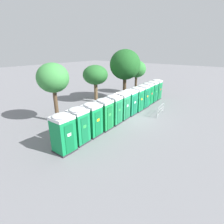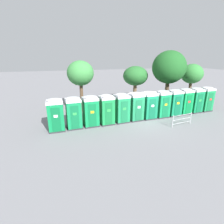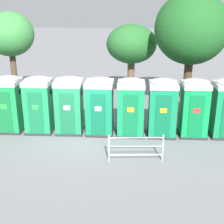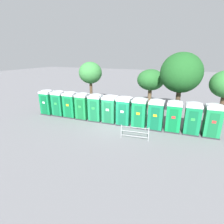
{
  "view_description": "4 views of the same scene",
  "coord_description": "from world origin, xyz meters",
  "px_view_note": "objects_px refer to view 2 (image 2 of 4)",
  "views": [
    {
      "loc": [
        -13.44,
        -8.2,
        6.25
      ],
      "look_at": [
        -2.32,
        0.4,
        1.11
      ],
      "focal_mm": 28.0,
      "sensor_mm": 36.0,
      "label": 1
    },
    {
      "loc": [
        -7.33,
        -13.22,
        5.6
      ],
      "look_at": [
        -2.97,
        0.37,
        0.99
      ],
      "focal_mm": 28.0,
      "sensor_mm": 36.0,
      "label": 2
    },
    {
      "loc": [
        2.6,
        -12.48,
        5.63
      ],
      "look_at": [
        1.21,
        0.53,
        1.0
      ],
      "focal_mm": 50.0,
      "sensor_mm": 36.0,
      "label": 3
    },
    {
      "loc": [
        5.37,
        -13.35,
        5.94
      ],
      "look_at": [
        -0.47,
        0.46,
        1.0
      ],
      "focal_mm": 28.0,
      "sensor_mm": 36.0,
      "label": 4
    }
  ],
  "objects_px": {
    "portapotty_2": "(91,111)",
    "portapotty_8": "(174,102)",
    "portapotty_6": "(149,105)",
    "street_tree_0": "(192,74)",
    "portapotty_0": "(56,115)",
    "street_tree_3": "(80,74)",
    "portapotty_9": "(185,101)",
    "portapotty_11": "(206,99)",
    "event_barrier": "(182,119)",
    "portapotty_3": "(107,109)",
    "street_tree_2": "(135,76)",
    "portapotty_7": "(162,104)",
    "portapotty_10": "(196,100)",
    "street_tree_1": "(169,68)",
    "portapotty_5": "(136,106)",
    "portapotty_4": "(122,108)",
    "portapotty_1": "(74,113)"
  },
  "relations": [
    {
      "from": "portapotty_2",
      "to": "portapotty_8",
      "type": "bearing_deg",
      "value": 1.49
    },
    {
      "from": "portapotty_0",
      "to": "street_tree_3",
      "type": "relative_size",
      "value": 0.49
    },
    {
      "from": "portapotty_7",
      "to": "street_tree_3",
      "type": "xyz_separation_m",
      "value": [
        -6.97,
        4.08,
        2.61
      ]
    },
    {
      "from": "portapotty_8",
      "to": "street_tree_1",
      "type": "bearing_deg",
      "value": 66.92
    },
    {
      "from": "portapotty_5",
      "to": "portapotty_6",
      "type": "relative_size",
      "value": 1.0
    },
    {
      "from": "portapotty_0",
      "to": "portapotty_6",
      "type": "relative_size",
      "value": 1.0
    },
    {
      "from": "street_tree_1",
      "to": "street_tree_3",
      "type": "xyz_separation_m",
      "value": [
        -9.78,
        0.65,
        -0.45
      ]
    },
    {
      "from": "portapotty_3",
      "to": "street_tree_1",
      "type": "height_order",
      "value": "street_tree_1"
    },
    {
      "from": "event_barrier",
      "to": "street_tree_0",
      "type": "bearing_deg",
      "value": 46.24
    },
    {
      "from": "portapotty_8",
      "to": "portapotty_9",
      "type": "distance_m",
      "value": 1.38
    },
    {
      "from": "street_tree_2",
      "to": "portapotty_9",
      "type": "bearing_deg",
      "value": -60.58
    },
    {
      "from": "portapotty_9",
      "to": "portapotty_11",
      "type": "xyz_separation_m",
      "value": [
        2.75,
        0.12,
        -0.0
      ]
    },
    {
      "from": "portapotty_10",
      "to": "street_tree_1",
      "type": "height_order",
      "value": "street_tree_1"
    },
    {
      "from": "portapotty_8",
      "to": "street_tree_1",
      "type": "xyz_separation_m",
      "value": [
        1.44,
        3.38,
        3.06
      ]
    },
    {
      "from": "portapotty_6",
      "to": "street_tree_0",
      "type": "xyz_separation_m",
      "value": [
        7.91,
        3.97,
        2.18
      ]
    },
    {
      "from": "portapotty_2",
      "to": "portapotty_10",
      "type": "relative_size",
      "value": 1.0
    },
    {
      "from": "portapotty_5",
      "to": "event_barrier",
      "type": "distance_m",
      "value": 4.04
    },
    {
      "from": "portapotty_10",
      "to": "street_tree_2",
      "type": "height_order",
      "value": "street_tree_2"
    },
    {
      "from": "portapotty_5",
      "to": "street_tree_0",
      "type": "distance_m",
      "value": 10.34
    },
    {
      "from": "portapotty_7",
      "to": "street_tree_0",
      "type": "distance_m",
      "value": 7.94
    },
    {
      "from": "portapotty_2",
      "to": "portapotty_8",
      "type": "relative_size",
      "value": 1.0
    },
    {
      "from": "portapotty_1",
      "to": "portapotty_8",
      "type": "height_order",
      "value": "same"
    },
    {
      "from": "street_tree_3",
      "to": "portapotty_2",
      "type": "bearing_deg",
      "value": -88.83
    },
    {
      "from": "portapotty_11",
      "to": "event_barrier",
      "type": "bearing_deg",
      "value": -151.21
    },
    {
      "from": "portapotty_9",
      "to": "portapotty_10",
      "type": "bearing_deg",
      "value": 2.83
    },
    {
      "from": "street_tree_0",
      "to": "street_tree_3",
      "type": "height_order",
      "value": "street_tree_3"
    },
    {
      "from": "portapotty_7",
      "to": "portapotty_1",
      "type": "bearing_deg",
      "value": -178.57
    },
    {
      "from": "portapotty_3",
      "to": "portapotty_10",
      "type": "bearing_deg",
      "value": 2.41
    },
    {
      "from": "portapotty_1",
      "to": "event_barrier",
      "type": "height_order",
      "value": "portapotty_1"
    },
    {
      "from": "portapotty_9",
      "to": "portapotty_11",
      "type": "height_order",
      "value": "same"
    },
    {
      "from": "portapotty_7",
      "to": "event_barrier",
      "type": "height_order",
      "value": "portapotty_7"
    },
    {
      "from": "portapotty_2",
      "to": "portapotty_8",
      "type": "distance_m",
      "value": 8.26
    },
    {
      "from": "portapotty_3",
      "to": "street_tree_3",
      "type": "xyz_separation_m",
      "value": [
        -1.46,
        4.24,
        2.61
      ]
    },
    {
      "from": "portapotty_3",
      "to": "street_tree_2",
      "type": "xyz_separation_m",
      "value": [
        5.23,
        5.69,
        1.98
      ]
    },
    {
      "from": "portapotty_2",
      "to": "event_barrier",
      "type": "xyz_separation_m",
      "value": [
        7.21,
        -2.37,
        -0.72
      ]
    },
    {
      "from": "portapotty_4",
      "to": "street_tree_0",
      "type": "relative_size",
      "value": 0.54
    },
    {
      "from": "street_tree_3",
      "to": "street_tree_0",
      "type": "bearing_deg",
      "value": -0.57
    },
    {
      "from": "portapotty_3",
      "to": "portapotty_8",
      "type": "distance_m",
      "value": 6.88
    },
    {
      "from": "portapotty_6",
      "to": "street_tree_2",
      "type": "relative_size",
      "value": 0.57
    },
    {
      "from": "portapotty_0",
      "to": "street_tree_2",
      "type": "height_order",
      "value": "street_tree_2"
    },
    {
      "from": "portapotty_1",
      "to": "street_tree_0",
      "type": "height_order",
      "value": "street_tree_0"
    },
    {
      "from": "portapotty_3",
      "to": "portapotty_11",
      "type": "xyz_separation_m",
      "value": [
        11.0,
        0.46,
        -0.0
      ]
    },
    {
      "from": "portapotty_7",
      "to": "street_tree_0",
      "type": "relative_size",
      "value": 0.54
    },
    {
      "from": "portapotty_6",
      "to": "portapotty_8",
      "type": "xyz_separation_m",
      "value": [
        2.75,
        0.07,
        -0.0
      ]
    },
    {
      "from": "portapotty_4",
      "to": "portapotty_6",
      "type": "bearing_deg",
      "value": 1.71
    },
    {
      "from": "portapotty_0",
      "to": "portapotty_4",
      "type": "distance_m",
      "value": 5.51
    },
    {
      "from": "portapotty_3",
      "to": "portapotty_6",
      "type": "relative_size",
      "value": 1.0
    },
    {
      "from": "portapotty_2",
      "to": "portapotty_7",
      "type": "height_order",
      "value": "same"
    },
    {
      "from": "portapotty_1",
      "to": "portapotty_4",
      "type": "height_order",
      "value": "same"
    },
    {
      "from": "street_tree_2",
      "to": "event_barrier",
      "type": "distance_m",
      "value": 8.53
    }
  ]
}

